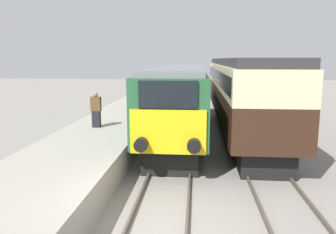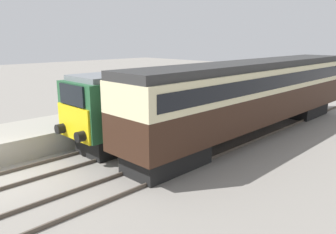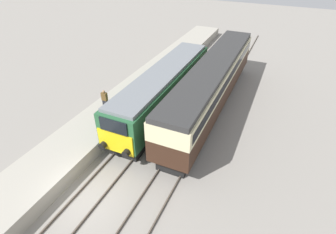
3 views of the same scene
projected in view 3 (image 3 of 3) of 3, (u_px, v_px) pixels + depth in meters
The scene contains 7 objects.
ground_plane at pixel (87, 200), 14.57m from camera, with size 120.00×120.00×0.00m, color gray.
platform_left at pixel (116, 109), 21.45m from camera, with size 3.50×50.00×1.01m.
rails_near_track at pixel (133, 146), 18.30m from camera, with size 1.51×60.00×0.14m.
rails_far_track at pixel (178, 160), 17.14m from camera, with size 1.50×60.00×0.14m.
locomotive at pixel (164, 88), 21.12m from camera, with size 2.70×14.48×3.68m.
passenger_carriage at pixel (213, 81), 21.30m from camera, with size 2.75×18.07×4.11m.
person_on_platform at pixel (105, 100), 20.17m from camera, with size 0.44×0.26×1.60m.
Camera 3 is at (8.03, -6.77, 11.99)m, focal length 28.00 mm.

